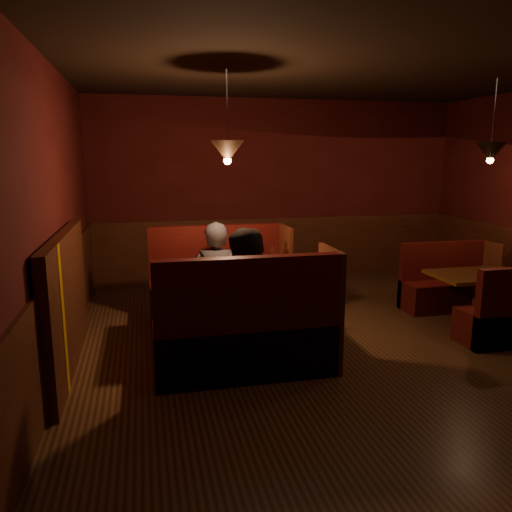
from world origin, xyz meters
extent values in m
cube|color=#301D0D|center=(0.00, 0.00, -0.01)|extent=(6.00, 7.00, 0.01)
cube|color=black|center=(0.00, 0.00, 2.90)|extent=(6.00, 7.00, 0.01)
cube|color=#401211|center=(0.00, 3.50, 1.45)|extent=(6.00, 0.01, 2.90)
cube|color=#401211|center=(-3.00, 0.00, 1.45)|extent=(0.01, 7.00, 2.90)
cube|color=black|center=(0.00, 3.48, 0.50)|extent=(6.00, 0.04, 1.00)
cube|color=black|center=(-2.98, 0.00, 0.50)|extent=(0.04, 7.00, 1.00)
cube|color=black|center=(-2.92, 0.40, 0.65)|extent=(0.10, 2.20, 1.30)
cube|color=#B8850D|center=(-2.87, -0.15, 0.65)|extent=(0.01, 0.12, 1.30)
cylinder|color=#333333|center=(-1.31, 0.70, 2.45)|extent=(0.01, 0.01, 0.80)
cone|color=black|center=(-1.31, 0.70, 2.05)|extent=(0.34, 0.34, 0.22)
sphere|color=#FFBF72|center=(-1.31, 0.70, 1.96)|extent=(0.08, 0.08, 0.08)
cylinder|color=#333333|center=(1.72, 0.63, 2.45)|extent=(0.01, 0.01, 0.80)
cone|color=black|center=(1.72, 0.63, 2.05)|extent=(0.34, 0.34, 0.22)
sphere|color=#FFBF72|center=(1.72, 0.63, 1.96)|extent=(0.08, 0.08, 0.08)
cube|color=#5B300E|center=(-1.31, 0.70, 0.80)|extent=(1.54, 0.94, 0.06)
cylinder|color=black|center=(-1.31, 0.70, 0.39)|extent=(0.15, 0.15, 0.77)
cylinder|color=black|center=(-1.31, 0.70, 0.02)|extent=(0.62, 0.62, 0.04)
cylinder|color=silver|center=(-1.29, 0.58, 0.84)|extent=(0.31, 0.31, 0.02)
cube|color=black|center=(-1.26, 0.58, 0.87)|extent=(0.10, 0.09, 0.04)
ellipsoid|color=silver|center=(-1.29, 0.56, 0.88)|extent=(0.08, 0.08, 0.06)
cube|color=tan|center=(-1.14, 0.52, 0.86)|extent=(0.09, 0.05, 0.04)
cylinder|color=silver|center=(-1.23, 0.47, 0.85)|extent=(0.06, 0.14, 0.01)
cylinder|color=silver|center=(-1.43, 0.93, 0.84)|extent=(0.29, 0.29, 0.02)
ellipsoid|color=beige|center=(-1.39, 0.97, 0.87)|extent=(0.11, 0.11, 0.06)
cube|color=silver|center=(-1.46, 0.87, 0.85)|extent=(0.22, 0.04, 0.00)
cylinder|color=white|center=(-1.00, 0.75, 0.87)|extent=(0.06, 0.06, 0.09)
cylinder|color=white|center=(-0.76, 0.92, 0.91)|extent=(0.08, 0.08, 0.17)
cylinder|color=white|center=(-0.76, 0.46, 0.91)|extent=(0.08, 0.08, 0.17)
cylinder|color=#47230F|center=(-0.67, 0.74, 0.92)|extent=(0.07, 0.07, 0.18)
cylinder|color=#47230F|center=(-0.67, 0.74, 1.04)|extent=(0.03, 0.03, 0.08)
ellipsoid|color=white|center=(-0.85, 0.50, 0.85)|extent=(0.13, 0.12, 0.05)
cube|color=black|center=(-1.31, 1.50, 0.25)|extent=(1.65, 0.61, 0.50)
cube|color=black|center=(-1.31, 1.74, 0.58)|extent=(1.65, 0.13, 1.16)
cube|color=black|center=(-0.46, 1.50, 0.58)|extent=(0.04, 0.61, 1.16)
cube|color=black|center=(-1.31, -0.10, 0.25)|extent=(1.65, 0.61, 0.50)
cube|color=black|center=(-1.31, -0.34, 0.58)|extent=(1.65, 0.13, 1.16)
cube|color=black|center=(-0.46, -0.10, 0.58)|extent=(0.04, 0.61, 1.16)
cube|color=#5B300E|center=(1.72, 0.63, 0.61)|extent=(1.12, 0.71, 0.04)
cylinder|color=black|center=(1.72, 0.63, 0.29)|extent=(0.12, 0.12, 0.59)
cylinder|color=black|center=(1.72, 0.63, 0.02)|extent=(0.47, 0.47, 0.03)
cube|color=black|center=(1.72, 1.24, 0.19)|extent=(1.20, 0.46, 0.38)
cube|color=black|center=(1.72, 1.42, 0.44)|extent=(1.20, 0.10, 0.88)
cube|color=black|center=(2.34, 1.24, 0.44)|extent=(0.03, 0.46, 0.88)
cube|color=black|center=(1.72, 0.02, 0.19)|extent=(1.20, 0.46, 0.38)
imported|color=#29292E|center=(-1.36, 1.30, 0.80)|extent=(0.69, 0.57, 1.61)
imported|color=black|center=(-1.21, 0.05, 0.85)|extent=(1.00, 0.89, 1.69)
camera|label=1|loc=(-2.18, -4.42, 2.00)|focal=35.00mm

